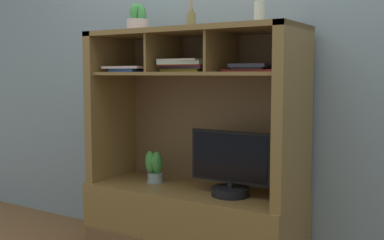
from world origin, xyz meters
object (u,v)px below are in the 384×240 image
(tv_monitor, at_px, (231,168))
(diffuser_bottle, at_px, (191,19))
(magazine_stack_centre, at_px, (257,68))
(potted_orchid, at_px, (155,166))
(magazine_stack_right, at_px, (188,65))
(ceramic_vase, at_px, (260,13))
(media_console, at_px, (193,193))
(magazine_stack_left, at_px, (136,69))
(potted_succulent, at_px, (138,21))

(tv_monitor, xyz_separation_m, diffuser_bottle, (-0.28, 0.02, 0.85))
(tv_monitor, bearing_deg, magazine_stack_centre, 27.26)
(potted_orchid, height_order, magazine_stack_right, magazine_stack_right)
(magazine_stack_right, xyz_separation_m, diffuser_bottle, (0.02, -0.01, 0.27))
(diffuser_bottle, bearing_deg, ceramic_vase, 1.64)
(magazine_stack_right, height_order, ceramic_vase, ceramic_vase)
(media_console, bearing_deg, magazine_stack_left, -176.38)
(magazine_stack_left, height_order, ceramic_vase, ceramic_vase)
(magazine_stack_centre, relative_size, magazine_stack_right, 0.99)
(magazine_stack_left, height_order, magazine_stack_right, magazine_stack_right)
(media_console, xyz_separation_m, potted_orchid, (-0.29, 0.00, 0.14))
(potted_orchid, bearing_deg, magazine_stack_centre, 1.65)
(tv_monitor, height_order, diffuser_bottle, diffuser_bottle)
(tv_monitor, distance_m, diffuser_bottle, 0.89)
(magazine_stack_centre, distance_m, diffuser_bottle, 0.50)
(magazine_stack_right, bearing_deg, magazine_stack_centre, 4.43)
(magazine_stack_centre, distance_m, potted_succulent, 0.89)
(magazine_stack_left, height_order, potted_succulent, potted_succulent)
(potted_orchid, bearing_deg, ceramic_vase, -0.67)
(media_console, xyz_separation_m, diffuser_bottle, (0.00, -0.02, 1.04))
(potted_orchid, height_order, diffuser_bottle, diffuser_bottle)
(magazine_stack_right, bearing_deg, tv_monitor, -5.95)
(potted_orchid, bearing_deg, diffuser_bottle, -4.13)
(ceramic_vase, bearing_deg, media_console, 178.94)
(potted_orchid, distance_m, magazine_stack_left, 0.63)
(potted_orchid, relative_size, magazine_stack_centre, 0.61)
(potted_orchid, bearing_deg, magazine_stack_right, -2.97)
(diffuser_bottle, bearing_deg, media_console, 90.00)
(magazine_stack_centre, bearing_deg, potted_succulent, -179.78)
(media_console, bearing_deg, potted_succulent, 177.72)
(media_console, bearing_deg, magazine_stack_right, -151.80)
(diffuser_bottle, bearing_deg, magazine_stack_left, -179.19)
(magazine_stack_centre, bearing_deg, ceramic_vase, -49.67)
(magazine_stack_left, bearing_deg, magazine_stack_centre, 3.24)
(magazine_stack_left, bearing_deg, media_console, 3.62)
(magazine_stack_left, bearing_deg, magazine_stack_right, 1.90)
(tv_monitor, distance_m, magazine_stack_left, 0.89)
(media_console, relative_size, diffuser_bottle, 4.89)
(media_console, xyz_separation_m, magazine_stack_left, (-0.41, -0.03, 0.76))
(potted_orchid, distance_m, magazine_stack_right, 0.69)
(potted_orchid, bearing_deg, media_console, -0.07)
(tv_monitor, xyz_separation_m, potted_orchid, (-0.56, 0.05, -0.06))
(media_console, height_order, tv_monitor, media_console)
(magazine_stack_right, relative_size, diffuser_bottle, 1.15)
(media_console, relative_size, potted_orchid, 7.06)
(magazine_stack_centre, relative_size, potted_succulent, 1.81)
(diffuser_bottle, xyz_separation_m, ceramic_vase, (0.43, 0.01, 0.01))
(magazine_stack_centre, xyz_separation_m, potted_succulent, (-0.83, -0.00, 0.30))
(potted_succulent, xyz_separation_m, ceramic_vase, (0.86, -0.02, -0.01))
(potted_orchid, relative_size, potted_succulent, 1.10)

